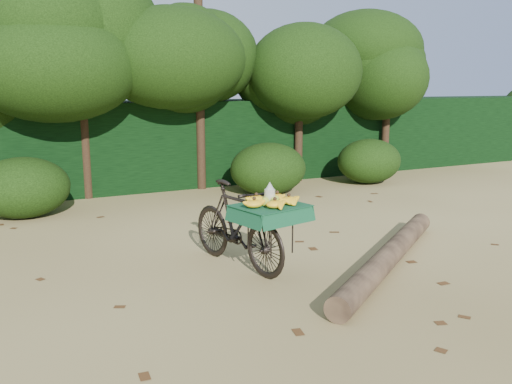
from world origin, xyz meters
name	(u,v)px	position (x,y,z in m)	size (l,w,h in m)	color
ground	(326,268)	(0.00, 0.00, 0.00)	(80.00, 80.00, 0.00)	tan
vendor_bicycle	(238,224)	(-0.90, 0.51, 0.52)	(0.97, 1.84, 1.03)	black
fallen_log	(389,255)	(0.72, -0.27, 0.13)	(0.26, 0.26, 3.65)	brown
hedge_backdrop	(164,143)	(0.00, 6.30, 0.90)	(26.00, 1.80, 1.80)	black
tree_row	(143,92)	(-0.65, 5.50, 2.00)	(14.50, 2.00, 4.00)	black
bush_clumps	(222,175)	(0.50, 4.30, 0.45)	(8.80, 1.70, 0.90)	black
leaf_litter	(297,253)	(0.00, 0.65, 0.01)	(7.00, 7.30, 0.01)	#4A2C13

